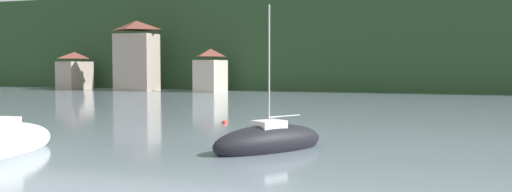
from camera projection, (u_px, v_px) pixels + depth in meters
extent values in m
cube|color=#264223|center=(398.00, 45.00, 100.45)|extent=(352.00, 54.74, 15.36)
ellipsoid|color=#38562D|center=(343.00, 58.00, 117.70)|extent=(246.40, 38.32, 29.37)
cube|color=gray|center=(75.00, 75.00, 85.87)|extent=(3.08, 5.69, 4.45)
pyramid|color=brown|center=(74.00, 55.00, 85.68)|extent=(3.23, 5.98, 1.08)
cube|color=gray|center=(137.00, 62.00, 81.02)|extent=(5.89, 4.02, 8.60)
pyramid|color=brown|center=(136.00, 25.00, 80.69)|extent=(6.18, 4.22, 1.41)
cube|color=#BCB29E|center=(211.00, 76.00, 77.76)|extent=(3.32, 5.23, 4.60)
pyramid|color=brown|center=(210.00, 53.00, 77.57)|extent=(3.49, 5.49, 1.16)
ellipsoid|color=black|center=(269.00, 142.00, 24.29)|extent=(4.91, 6.04, 1.65)
cylinder|color=#B7B7BC|center=(269.00, 69.00, 24.09)|extent=(0.07, 0.07, 5.79)
cylinder|color=#ADADB2|center=(285.00, 116.00, 24.78)|extent=(1.09, 1.58, 0.06)
cube|color=silver|center=(269.00, 126.00, 24.24)|extent=(1.63, 1.70, 0.56)
sphere|color=red|center=(225.00, 123.00, 35.56)|extent=(0.43, 0.43, 0.43)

